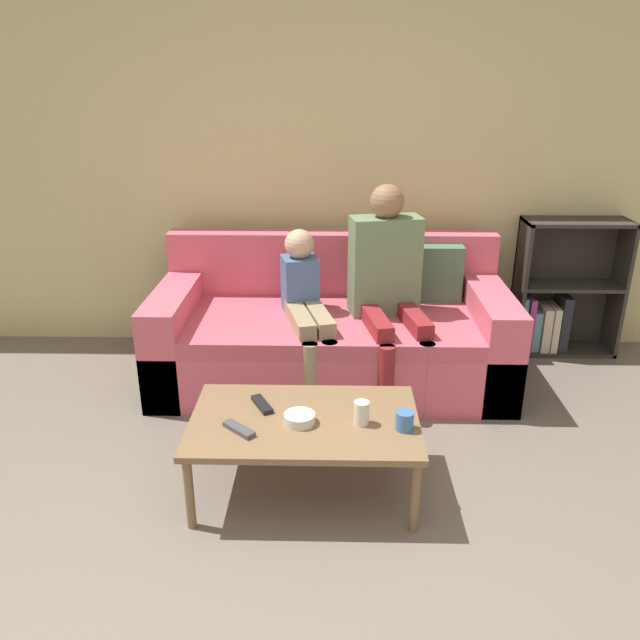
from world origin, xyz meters
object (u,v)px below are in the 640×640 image
(person_child, at_px, (306,304))
(cup_far, at_px, (362,413))
(bookshelf, at_px, (558,298))
(coffee_table, at_px, (304,425))
(snack_bowl, at_px, (300,418))
(tv_remote_0, at_px, (262,404))
(tv_remote_1, at_px, (239,429))
(couch, at_px, (332,335))
(cup_near, at_px, (405,421))
(person_adult, at_px, (388,275))

(person_child, distance_m, cup_far, 1.11)
(bookshelf, xyz_separation_m, cup_far, (-1.42, -1.68, 0.05))
(coffee_table, distance_m, snack_bowl, 0.07)
(tv_remote_0, distance_m, snack_bowl, 0.23)
(cup_far, xyz_separation_m, tv_remote_1, (-0.53, -0.08, -0.04))
(couch, bearing_deg, person_child, -135.40)
(cup_near, height_order, cup_far, cup_far)
(coffee_table, relative_size, cup_near, 12.09)
(cup_near, distance_m, cup_far, 0.19)
(coffee_table, relative_size, snack_bowl, 7.32)
(cup_far, bearing_deg, coffee_table, 171.50)
(cup_far, bearing_deg, person_adult, 80.32)
(couch, relative_size, snack_bowl, 15.25)
(bookshelf, xyz_separation_m, coffee_table, (-1.68, -1.64, -0.04))
(cup_far, height_order, tv_remote_0, cup_far)
(bookshelf, distance_m, cup_near, 2.12)
(couch, bearing_deg, person_adult, -14.42)
(bookshelf, xyz_separation_m, tv_remote_1, (-1.96, -1.76, 0.01))
(couch, distance_m, tv_remote_0, 1.13)
(cup_near, relative_size, tv_remote_1, 0.54)
(couch, distance_m, cup_far, 1.23)
(coffee_table, xyz_separation_m, snack_bowl, (-0.02, -0.04, 0.06))
(tv_remote_1, bearing_deg, cup_near, -44.61)
(bookshelf, height_order, person_adult, person_adult)
(snack_bowl, bearing_deg, tv_remote_0, 141.88)
(coffee_table, bearing_deg, person_child, 92.08)
(person_adult, height_order, tv_remote_1, person_adult)
(person_adult, distance_m, tv_remote_1, 1.45)
(person_adult, relative_size, cup_near, 14.42)
(bookshelf, height_order, coffee_table, bookshelf)
(cup_near, bearing_deg, couch, 104.14)
(coffee_table, relative_size, tv_remote_1, 6.54)
(tv_remote_0, xyz_separation_m, snack_bowl, (0.18, -0.14, 0.01))
(coffee_table, relative_size, cup_far, 9.44)
(cup_far, bearing_deg, cup_near, -12.92)
(bookshelf, height_order, cup_far, bookshelf)
(couch, relative_size, tv_remote_0, 12.41)
(coffee_table, xyz_separation_m, tv_remote_0, (-0.20, 0.10, 0.04))
(person_child, xyz_separation_m, tv_remote_1, (-0.24, -1.14, -0.16))
(person_child, bearing_deg, couch, 29.81)
(person_adult, height_order, cup_far, person_adult)
(person_adult, bearing_deg, coffee_table, -123.16)
(snack_bowl, bearing_deg, coffee_table, 63.02)
(person_child, relative_size, tv_remote_1, 6.09)
(person_adult, relative_size, person_child, 1.28)
(cup_far, bearing_deg, bookshelf, 49.73)
(person_child, height_order, cup_far, person_child)
(snack_bowl, bearing_deg, bookshelf, 44.72)
(coffee_table, relative_size, tv_remote_0, 5.95)
(bookshelf, distance_m, cup_far, 2.20)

